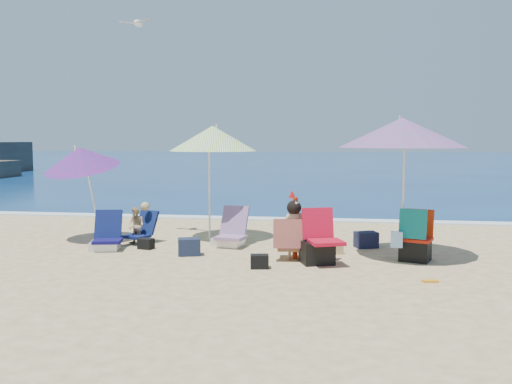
# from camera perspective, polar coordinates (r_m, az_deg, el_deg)

# --- Properties ---
(ground) EXTENTS (120.00, 120.00, 0.00)m
(ground) POSITION_cam_1_polar(r_m,az_deg,el_deg) (9.38, 0.90, -7.30)
(ground) COLOR #D8BC84
(ground) RESTS_ON ground
(sea) EXTENTS (120.00, 80.00, 0.12)m
(sea) POSITION_cam_1_polar(r_m,az_deg,el_deg) (54.13, 7.34, 3.09)
(sea) COLOR navy
(sea) RESTS_ON ground
(foam) EXTENTS (120.00, 0.50, 0.04)m
(foam) POSITION_cam_1_polar(r_m,az_deg,el_deg) (14.37, 3.64, -2.80)
(foam) COLOR white
(foam) RESTS_ON ground
(umbrella_turquoise) EXTENTS (2.33, 2.33, 2.47)m
(umbrella_turquoise) POSITION_cam_1_polar(r_m,az_deg,el_deg) (9.93, 14.63, 5.86)
(umbrella_turquoise) COLOR silver
(umbrella_turquoise) RESTS_ON ground
(umbrella_striped) EXTENTS (2.06, 2.06, 2.37)m
(umbrella_striped) POSITION_cam_1_polar(r_m,az_deg,el_deg) (11.50, -4.42, 5.44)
(umbrella_striped) COLOR white
(umbrella_striped) RESTS_ON ground
(umbrella_blue) EXTENTS (1.85, 1.90, 2.06)m
(umbrella_blue) POSITION_cam_1_polar(r_m,az_deg,el_deg) (11.80, -17.40, 3.34)
(umbrella_blue) COLOR silver
(umbrella_blue) RESTS_ON ground
(furled_umbrella) EXTENTS (0.19, 0.22, 1.18)m
(furled_umbrella) POSITION_cam_1_polar(r_m,az_deg,el_deg) (9.72, 3.94, -2.98)
(furled_umbrella) COLOR red
(furled_umbrella) RESTS_ON ground
(chair_navy) EXTENTS (0.68, 0.75, 0.72)m
(chair_navy) POSITION_cam_1_polar(r_m,az_deg,el_deg) (10.90, -14.98, -4.67)
(chair_navy) COLOR #100D4B
(chair_navy) RESTS_ON ground
(chair_rainbow) EXTENTS (0.70, 0.81, 0.75)m
(chair_rainbow) POSITION_cam_1_polar(r_m,az_deg,el_deg) (10.90, -2.64, -4.44)
(chair_rainbow) COLOR #E85167
(chair_rainbow) RESTS_ON ground
(camp_chair_left) EXTENTS (0.80, 0.78, 0.92)m
(camp_chair_left) POSITION_cam_1_polar(r_m,az_deg,el_deg) (9.39, 6.34, -5.60)
(camp_chair_left) COLOR #B80D23
(camp_chair_left) RESTS_ON ground
(camp_chair_right) EXTENTS (0.77, 0.68, 0.91)m
(camp_chair_right) POSITION_cam_1_polar(r_m,az_deg,el_deg) (9.90, 15.83, -4.90)
(camp_chair_right) COLOR red
(camp_chair_right) RESTS_ON ground
(person_center) EXTENTS (0.72, 0.62, 1.02)m
(person_center) POSITION_cam_1_polar(r_m,az_deg,el_deg) (9.59, 3.90, -4.00)
(person_center) COLOR tan
(person_center) RESTS_ON ground
(person_left) EXTENTS (0.65, 0.75, 0.82)m
(person_left) POSITION_cam_1_polar(r_m,az_deg,el_deg) (11.30, -11.90, -3.33)
(person_left) COLOR tan
(person_left) RESTS_ON ground
(bag_navy_a) EXTENTS (0.46, 0.38, 0.30)m
(bag_navy_a) POSITION_cam_1_polar(r_m,az_deg,el_deg) (10.09, -6.81, -5.55)
(bag_navy_a) COLOR #1A223A
(bag_navy_a) RESTS_ON ground
(bag_black_a) EXTENTS (0.31, 0.25, 0.20)m
(bag_black_a) POSITION_cam_1_polar(r_m,az_deg,el_deg) (10.80, -11.12, -5.18)
(bag_black_a) COLOR black
(bag_black_a) RESTS_ON ground
(bag_tan) EXTENTS (0.28, 0.23, 0.21)m
(bag_tan) POSITION_cam_1_polar(r_m,az_deg,el_deg) (10.25, 8.10, -5.66)
(bag_tan) COLOR tan
(bag_tan) RESTS_ON ground
(bag_navy_b) EXTENTS (0.48, 0.43, 0.30)m
(bag_navy_b) POSITION_cam_1_polar(r_m,az_deg,el_deg) (10.93, 11.12, -4.78)
(bag_navy_b) COLOR #181C35
(bag_navy_b) RESTS_ON ground
(bag_black_b) EXTENTS (0.32, 0.25, 0.22)m
(bag_black_b) POSITION_cam_1_polar(r_m,az_deg,el_deg) (9.03, 0.36, -7.08)
(bag_black_b) COLOR black
(bag_black_b) RESTS_ON ground
(orange_item) EXTENTS (0.24, 0.14, 0.03)m
(orange_item) POSITION_cam_1_polar(r_m,az_deg,el_deg) (8.57, 17.29, -8.65)
(orange_item) COLOR orange
(orange_item) RESTS_ON ground
(seagull) EXTENTS (0.75, 0.38, 0.13)m
(seagull) POSITION_cam_1_polar(r_m,az_deg,el_deg) (12.25, -11.90, 16.45)
(seagull) COLOR white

